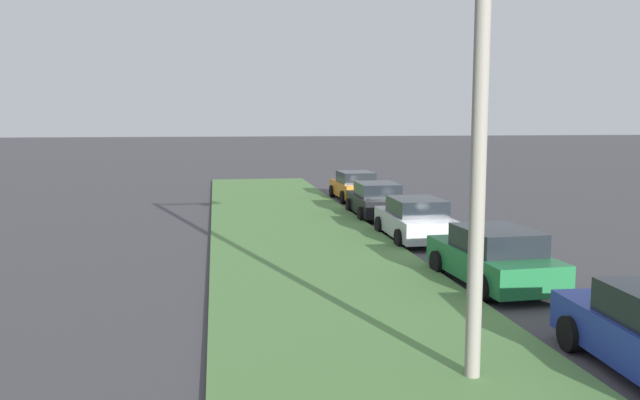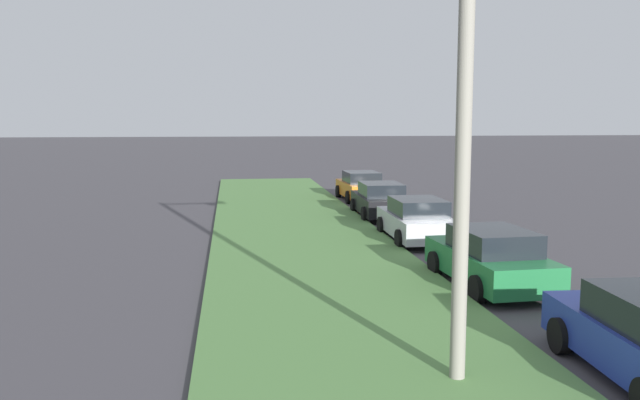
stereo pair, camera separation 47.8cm
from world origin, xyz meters
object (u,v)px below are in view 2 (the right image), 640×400
(parked_car_black, at_px, (380,200))
(parked_car_orange, at_px, (361,186))
(parked_car_silver, at_px, (416,220))
(streetlight, at_px, (487,102))
(parked_car_green, at_px, (490,258))

(parked_car_black, bearing_deg, parked_car_orange, -1.95)
(parked_car_silver, relative_size, streetlight, 0.58)
(streetlight, bearing_deg, parked_car_black, -7.96)
(parked_car_orange, distance_m, streetlight, 23.48)
(parked_car_green, distance_m, parked_car_orange, 17.39)
(parked_car_silver, distance_m, parked_car_orange, 11.25)
(parked_car_green, relative_size, parked_car_black, 1.01)
(parked_car_green, bearing_deg, parked_car_silver, -1.87)
(parked_car_green, xyz_separation_m, parked_car_orange, (17.39, -0.25, 0.00))
(parked_car_silver, relative_size, parked_car_orange, 1.00)
(streetlight, bearing_deg, parked_car_green, -23.86)
(parked_car_black, bearing_deg, parked_car_green, -178.25)
(parked_car_silver, bearing_deg, parked_car_green, -178.46)
(parked_car_orange, height_order, streetlight, streetlight)
(parked_car_silver, height_order, parked_car_orange, same)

